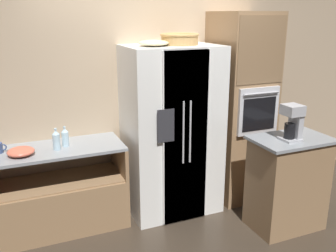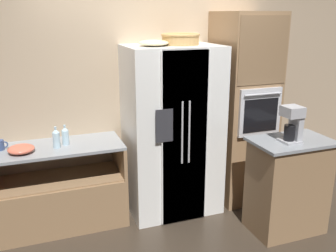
# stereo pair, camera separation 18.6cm
# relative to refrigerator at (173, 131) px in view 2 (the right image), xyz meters

# --- Properties ---
(ground_plane) EXTENTS (20.00, 20.00, 0.00)m
(ground_plane) POSITION_rel_refrigerator_xyz_m (-0.17, -0.02, -0.92)
(ground_plane) COLOR #382D23
(wall_back) EXTENTS (12.00, 0.06, 2.80)m
(wall_back) POSITION_rel_refrigerator_xyz_m (-0.17, 0.39, 0.48)
(wall_back) COLOR tan
(wall_back) RESTS_ON ground_plane
(counter_left) EXTENTS (1.59, 0.59, 0.88)m
(counter_left) POSITION_rel_refrigerator_xyz_m (-1.40, 0.06, -0.60)
(counter_left) COLOR #93704C
(counter_left) RESTS_ON ground_plane
(refrigerator) EXTENTS (0.99, 0.74, 1.85)m
(refrigerator) POSITION_rel_refrigerator_xyz_m (0.00, 0.00, 0.00)
(refrigerator) COLOR white
(refrigerator) RESTS_ON ground_plane
(wall_oven) EXTENTS (0.62, 0.74, 2.19)m
(wall_oven) POSITION_rel_refrigerator_xyz_m (0.88, 0.01, 0.17)
(wall_oven) COLOR #93704C
(wall_oven) RESTS_ON ground_plane
(island_counter) EXTENTS (0.78, 0.52, 0.98)m
(island_counter) POSITION_rel_refrigerator_xyz_m (0.93, -0.83, -0.43)
(island_counter) COLOR #93704C
(island_counter) RESTS_ON ground_plane
(wicker_basket) EXTENTS (0.40, 0.40, 0.12)m
(wicker_basket) POSITION_rel_refrigerator_xyz_m (0.09, 0.01, 0.99)
(wicker_basket) COLOR tan
(wicker_basket) RESTS_ON refrigerator
(fruit_bowl) EXTENTS (0.30, 0.30, 0.06)m
(fruit_bowl) POSITION_rel_refrigerator_xyz_m (-0.22, -0.04, 0.96)
(fruit_bowl) COLOR beige
(fruit_bowl) RESTS_ON refrigerator
(bottle_tall) EXTENTS (0.07, 0.07, 0.21)m
(bottle_tall) POSITION_rel_refrigerator_xyz_m (-1.13, 0.07, 0.05)
(bottle_tall) COLOR silver
(bottle_tall) RESTS_ON counter_left
(bottle_short) EXTENTS (0.07, 0.07, 0.22)m
(bottle_short) POSITION_rel_refrigerator_xyz_m (-1.23, 0.01, 0.06)
(bottle_short) COLOR silver
(bottle_short) RESTS_ON counter_left
(mixing_bowl) EXTENTS (0.25, 0.25, 0.08)m
(mixing_bowl) POSITION_rel_refrigerator_xyz_m (-1.56, -0.02, -0.00)
(mixing_bowl) COLOR #DB664C
(mixing_bowl) RESTS_ON counter_left
(coffee_maker) EXTENTS (0.17, 0.18, 0.35)m
(coffee_maker) POSITION_rel_refrigerator_xyz_m (0.88, -0.88, 0.25)
(coffee_maker) COLOR #B2B2B7
(coffee_maker) RESTS_ON island_counter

